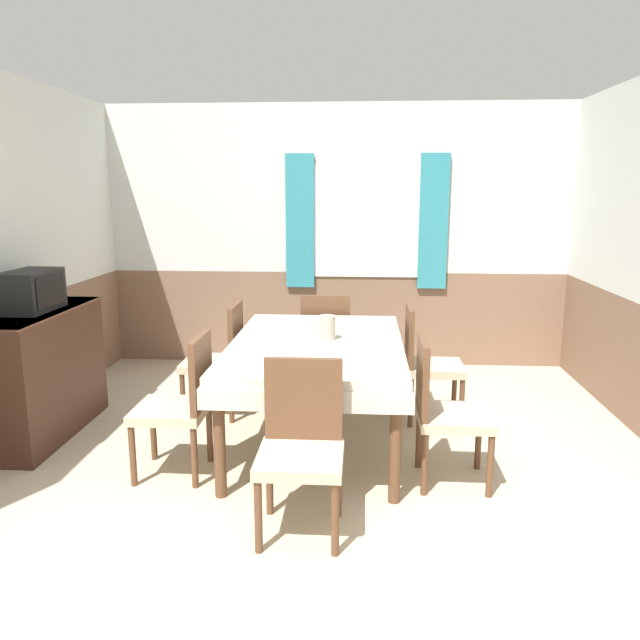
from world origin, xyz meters
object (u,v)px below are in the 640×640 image
(chair_head_window, at_px, (326,340))
(chair_right_far, at_px, (426,360))
(dining_table, at_px, (317,355))
(chair_left_near, at_px, (182,401))
(chair_head_near, at_px, (301,442))
(chair_right_near, at_px, (443,407))
(tv, at_px, (32,291))
(sideboard, at_px, (41,373))
(vase, at_px, (327,328))
(chair_left_far, at_px, (220,356))

(chair_head_window, xyz_separation_m, chair_right_far, (0.81, -0.59, 0.00))
(chair_head_window, height_order, chair_right_far, same)
(dining_table, distance_m, chair_left_near, 0.98)
(dining_table, height_order, chair_head_near, chair_head_near)
(chair_right_near, bearing_deg, tv, -101.37)
(chair_left_near, bearing_deg, sideboard, 64.74)
(sideboard, height_order, vase, sideboard)
(chair_right_near, relative_size, tv, 1.85)
(chair_left_far, xyz_separation_m, tv, (-1.22, -0.51, 0.59))
(tv, xyz_separation_m, vase, (2.09, 0.03, -0.24))
(chair_right_near, relative_size, sideboard, 0.73)
(chair_head_near, relative_size, tv, 1.85)
(chair_head_window, bearing_deg, tv, -151.49)
(chair_head_near, xyz_separation_m, chair_head_window, (-0.00, 2.26, 0.00))
(chair_right_near, bearing_deg, chair_left_near, -90.00)
(chair_left_near, distance_m, chair_left_far, 1.08)
(chair_head_window, relative_size, sideboard, 0.73)
(dining_table, relative_size, chair_left_near, 2.05)
(chair_left_far, distance_m, chair_right_far, 1.61)
(chair_head_window, distance_m, tv, 2.38)
(chair_left_far, bearing_deg, chair_right_far, -90.00)
(chair_left_far, distance_m, vase, 1.06)
(chair_right_far, height_order, vase, vase)
(chair_head_near, distance_m, chair_left_near, 1.00)
(chair_right_near, bearing_deg, sideboard, -101.38)
(chair_head_near, height_order, chair_head_window, same)
(sideboard, bearing_deg, tv, 171.27)
(chair_right_far, height_order, sideboard, sideboard)
(chair_head_near, relative_size, chair_left_far, 1.00)
(tv, bearing_deg, dining_table, -0.84)
(chair_left_near, distance_m, sideboard, 1.33)
(chair_right_far, xyz_separation_m, vase, (-0.74, -0.48, 0.35))
(vase, bearing_deg, chair_right_near, -38.81)
(chair_left_near, height_order, chair_left_far, same)
(dining_table, distance_m, vase, 0.21)
(chair_right_far, xyz_separation_m, tv, (-2.83, -0.51, 0.59))
(sideboard, relative_size, tv, 2.54)
(chair_left_near, bearing_deg, chair_left_far, 0.00)
(chair_right_near, bearing_deg, chair_head_window, -154.17)
(chair_head_window, relative_size, tv, 1.85)
(dining_table, bearing_deg, vase, 38.97)
(chair_left_far, bearing_deg, dining_table, -123.74)
(chair_left_far, bearing_deg, tv, 112.75)
(chair_head_near, relative_size, vase, 5.29)
(sideboard, height_order, tv, tv)
(chair_head_window, bearing_deg, chair_right_far, -36.12)
(sideboard, xyz_separation_m, tv, (-0.01, 0.00, 0.60))
(chair_left_far, xyz_separation_m, chair_right_far, (1.61, 0.00, 0.00))
(chair_head_near, xyz_separation_m, tv, (-2.02, 1.16, 0.59))
(chair_left_far, bearing_deg, sideboard, 113.06)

